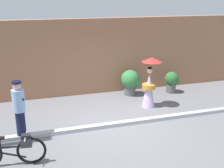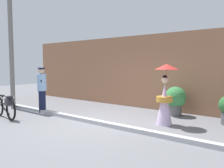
{
  "view_description": "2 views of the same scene",
  "coord_description": "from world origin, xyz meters",
  "views": [
    {
      "loc": [
        -2.38,
        -7.64,
        3.95
      ],
      "look_at": [
        0.07,
        0.43,
        1.25
      ],
      "focal_mm": 45.07,
      "sensor_mm": 36.0,
      "label": 1
    },
    {
      "loc": [
        4.56,
        -5.19,
        1.81
      ],
      "look_at": [
        0.28,
        0.44,
        1.22
      ],
      "focal_mm": 36.49,
      "sensor_mm": 36.0,
      "label": 2
    }
  ],
  "objects": [
    {
      "name": "ground_plane",
      "position": [
        0.0,
        0.0,
        0.0
      ],
      "size": [
        30.0,
        30.0,
        0.0
      ],
      "primitive_type": "plane",
      "color": "slate"
    },
    {
      "name": "building_wall",
      "position": [
        0.0,
        3.38,
        1.53
      ],
      "size": [
        14.0,
        0.4,
        3.06
      ],
      "primitive_type": "cube",
      "color": "#9E6B4C",
      "rests_on": "ground_plane"
    },
    {
      "name": "sidewalk_curb",
      "position": [
        0.0,
        0.0,
        0.06
      ],
      "size": [
        14.0,
        0.2,
        0.12
      ],
      "primitive_type": "cube",
      "color": "#B2B2B7",
      "rests_on": "ground_plane"
    },
    {
      "name": "bicycle_near_officer",
      "position": [
        -2.94,
        -1.31,
        0.42
      ],
      "size": [
        1.72,
        0.48,
        0.8
      ],
      "color": "black",
      "rests_on": "ground_plane"
    },
    {
      "name": "person_officer",
      "position": [
        -2.75,
        0.03,
        0.92
      ],
      "size": [
        0.34,
        0.34,
        1.71
      ],
      "color": "#141938",
      "rests_on": "ground_plane"
    },
    {
      "name": "person_with_parasol",
      "position": [
        1.71,
        1.19,
        0.88
      ],
      "size": [
        0.71,
        0.71,
        1.84
      ],
      "color": "silver",
      "rests_on": "ground_plane"
    },
    {
      "name": "potted_plant_by_door",
      "position": [
        1.52,
        2.57,
        0.6
      ],
      "size": [
        0.76,
        0.74,
        1.05
      ],
      "color": "#59595B",
      "rests_on": "ground_plane"
    },
    {
      "name": "utility_pole",
      "position": [
        -4.42,
        -0.21,
        2.4
      ],
      "size": [
        0.18,
        0.18,
        4.8
      ],
      "primitive_type": "cylinder",
      "color": "slate",
      "rests_on": "ground_plane"
    }
  ]
}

